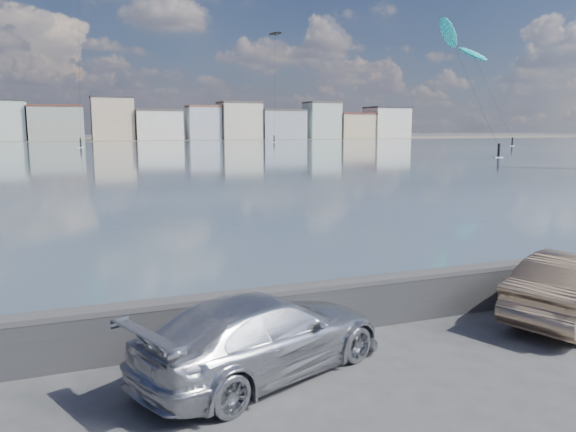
# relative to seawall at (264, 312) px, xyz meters

# --- Properties ---
(ground) EXTENTS (700.00, 700.00, 0.00)m
(ground) POSITION_rel_seawall_xyz_m (0.00, -2.70, -0.58)
(ground) COLOR #333335
(ground) RESTS_ON ground
(bay_water) EXTENTS (500.00, 177.00, 0.00)m
(bay_water) POSITION_rel_seawall_xyz_m (0.00, 88.80, -0.58)
(bay_water) COLOR #344952
(bay_water) RESTS_ON ground
(far_shore_strip) EXTENTS (500.00, 60.00, 0.00)m
(far_shore_strip) POSITION_rel_seawall_xyz_m (0.00, 197.30, -0.57)
(far_shore_strip) COLOR #4C473D
(far_shore_strip) RESTS_ON ground
(seawall) EXTENTS (400.00, 0.36, 1.08)m
(seawall) POSITION_rel_seawall_xyz_m (0.00, 0.00, 0.00)
(seawall) COLOR #28282B
(seawall) RESTS_ON ground
(far_buildings) EXTENTS (240.79, 13.26, 14.60)m
(far_buildings) POSITION_rel_seawall_xyz_m (1.31, 183.30, 5.44)
(far_buildings) COLOR beige
(far_buildings) RESTS_ON ground
(car_silver) EXTENTS (5.00, 3.49, 1.34)m
(car_silver) POSITION_rel_seawall_xyz_m (-0.50, -1.37, 0.09)
(car_silver) COLOR #B6B7BE
(car_silver) RESTS_ON ground
(kitesurfer_1) EXTENTS (7.16, 16.15, 20.68)m
(kitesurfer_1) POSITION_rel_seawall_xyz_m (52.33, 64.24, 17.53)
(kitesurfer_1) COLOR #19BFBF
(kitesurfer_1) RESTS_ON ground
(kitesurfer_2) EXTENTS (5.18, 11.89, 31.51)m
(kitesurfer_2) POSITION_rel_seawall_xyz_m (54.10, 146.66, 29.67)
(kitesurfer_2) COLOR black
(kitesurfer_2) RESTS_ON ground
(kitesurfer_4) EXTENTS (4.42, 17.79, 24.22)m
(kitesurfer_4) POSITION_rel_seawall_xyz_m (88.44, 102.87, 20.71)
(kitesurfer_4) COLOR #19BFBF
(kitesurfer_4) RESTS_ON ground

